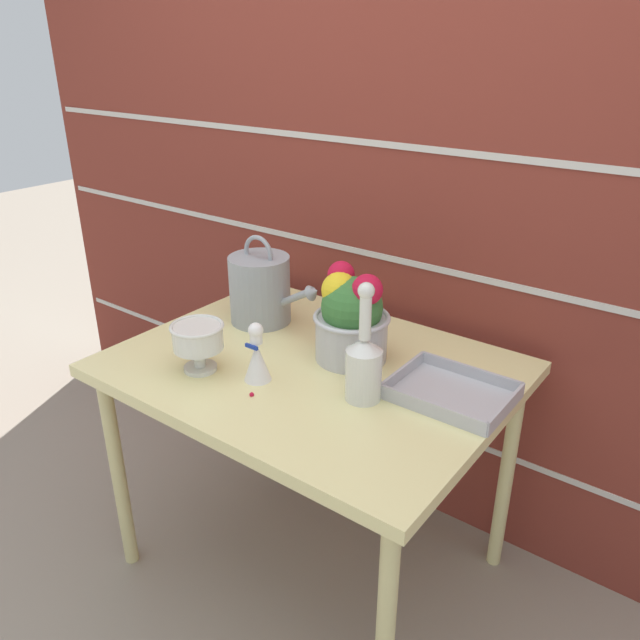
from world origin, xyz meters
TOP-DOWN VIEW (x-y plane):
  - ground_plane at (0.00, 0.00)m, footprint 12.00×12.00m
  - brick_wall at (0.00, 0.50)m, footprint 3.60×0.08m
  - patio_table at (0.00, 0.00)m, footprint 1.08×0.83m
  - watering_can at (-0.31, 0.14)m, footprint 0.34×0.19m
  - crystal_pedestal_bowl at (-0.22, -0.21)m, footprint 0.15×0.15m
  - flower_planter at (0.07, 0.10)m, footprint 0.22×0.22m
  - glass_decanter at (0.22, -0.07)m, footprint 0.09×0.09m
  - figurine_vase at (-0.06, -0.16)m, footprint 0.07×0.07m
  - wire_tray at (0.40, 0.07)m, footprint 0.30×0.23m
  - fallen_petal at (-0.02, -0.23)m, footprint 0.01×0.01m

SIDE VIEW (x-z plane):
  - ground_plane at x=0.00m, z-range 0.00..0.00m
  - patio_table at x=0.00m, z-range 0.30..1.04m
  - fallen_petal at x=-0.02m, z-range 0.74..0.75m
  - wire_tray at x=0.40m, z-range 0.73..0.77m
  - figurine_vase at x=-0.06m, z-range 0.72..0.89m
  - crystal_pedestal_bowl at x=-0.22m, z-range 0.77..0.90m
  - glass_decanter at x=0.22m, z-range 0.68..1.00m
  - watering_can at x=-0.31m, z-range 0.71..0.99m
  - flower_planter at x=0.07m, z-range 0.73..1.01m
  - brick_wall at x=0.00m, z-range 0.00..2.20m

